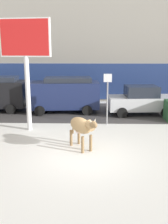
{
  "coord_description": "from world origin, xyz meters",
  "views": [
    {
      "loc": [
        0.26,
        -9.45,
        4.13
      ],
      "look_at": [
        -0.09,
        2.91,
        1.1
      ],
      "focal_mm": 41.53,
      "sensor_mm": 36.0,
      "label": 1
    }
  ],
  "objects_px": {
    "car_silver_sedan": "(141,100)",
    "car_navy_van": "(64,94)",
    "street_sign": "(107,95)",
    "pedestrian_near_billboard": "(6,91)",
    "billboard": "(25,45)",
    "cow_tan": "(81,126)"
  },
  "relations": [
    {
      "from": "cow_tan",
      "to": "billboard",
      "type": "height_order",
      "value": "billboard"
    },
    {
      "from": "street_sign",
      "to": "car_silver_sedan",
      "type": "bearing_deg",
      "value": 46.46
    },
    {
      "from": "car_silver_sedan",
      "to": "car_navy_van",
      "type": "bearing_deg",
      "value": 175.05
    },
    {
      "from": "car_navy_van",
      "to": "car_silver_sedan",
      "type": "distance_m",
      "value": 5.02
    },
    {
      "from": "billboard",
      "to": "pedestrian_near_billboard",
      "type": "height_order",
      "value": "billboard"
    },
    {
      "from": "billboard",
      "to": "pedestrian_near_billboard",
      "type": "distance_m",
      "value": 8.57
    },
    {
      "from": "car_silver_sedan",
      "to": "street_sign",
      "type": "bearing_deg",
      "value": -133.54
    },
    {
      "from": "billboard",
      "to": "car_navy_van",
      "type": "xyz_separation_m",
      "value": [
        1.42,
        3.95,
        -3.07
      ]
    },
    {
      "from": "cow_tan",
      "to": "pedestrian_near_billboard",
      "type": "bearing_deg",
      "value": 123.33
    },
    {
      "from": "billboard",
      "to": "pedestrian_near_billboard",
      "type": "xyz_separation_m",
      "value": [
        -3.5,
        7.03,
        -3.43
      ]
    },
    {
      "from": "car_navy_van",
      "to": "cow_tan",
      "type": "bearing_deg",
      "value": -77.96
    },
    {
      "from": "pedestrian_near_billboard",
      "to": "street_sign",
      "type": "relative_size",
      "value": 0.61
    },
    {
      "from": "cow_tan",
      "to": "car_silver_sedan",
      "type": "height_order",
      "value": "car_silver_sedan"
    },
    {
      "from": "street_sign",
      "to": "billboard",
      "type": "bearing_deg",
      "value": -165.16
    },
    {
      "from": "street_sign",
      "to": "car_navy_van",
      "type": "bearing_deg",
      "value": 133.01
    },
    {
      "from": "car_navy_van",
      "to": "pedestrian_near_billboard",
      "type": "distance_m",
      "value": 5.82
    },
    {
      "from": "billboard",
      "to": "street_sign",
      "type": "relative_size",
      "value": 1.97
    },
    {
      "from": "street_sign",
      "to": "pedestrian_near_billboard",
      "type": "bearing_deg",
      "value": 141.98
    },
    {
      "from": "car_navy_van",
      "to": "billboard",
      "type": "bearing_deg",
      "value": -109.81
    },
    {
      "from": "billboard",
      "to": "street_sign",
      "type": "distance_m",
      "value": 4.99
    },
    {
      "from": "car_silver_sedan",
      "to": "street_sign",
      "type": "relative_size",
      "value": 1.53
    },
    {
      "from": "car_silver_sedan",
      "to": "pedestrian_near_billboard",
      "type": "xyz_separation_m",
      "value": [
        -9.91,
        3.51,
        -0.03
      ]
    }
  ]
}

